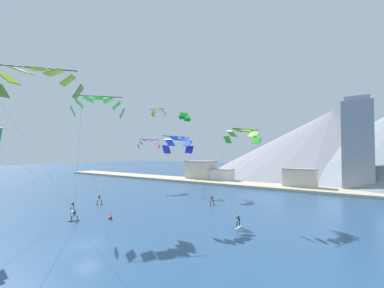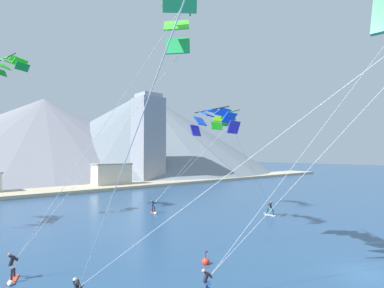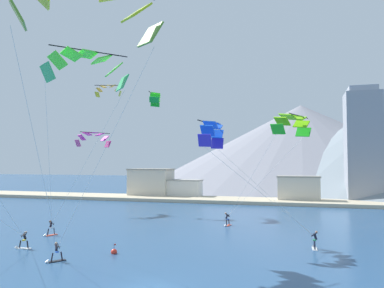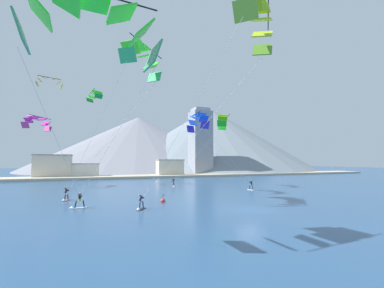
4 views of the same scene
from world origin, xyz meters
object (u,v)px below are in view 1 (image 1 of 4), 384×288
kitesurfer_mid_center (211,202)px  parafoil_kite_mid_center (243,134)px  parafoil_kite_near_trail (39,80)px  race_marker_buoy (110,218)px  parafoil_kite_distant_mid_solo (159,111)px  parafoil_kite_far_left (179,143)px  parafoil_kite_near_lead (98,105)px  parafoil_kite_distant_low_drift (185,116)px  kitesurfer_near_lead (98,201)px  kitesurfer_near_trail (73,218)px  kitesurfer_far_left (239,223)px  parafoil_kite_distant_high_outer (149,143)px  kitesurfer_far_right (72,208)px

kitesurfer_mid_center → parafoil_kite_mid_center: 15.53m
kitesurfer_mid_center → parafoil_kite_near_trail: size_ratio=0.10×
kitesurfer_mid_center → race_marker_buoy: kitesurfer_mid_center is taller
parafoil_kite_near_trail → parafoil_kite_distant_mid_solo: bearing=117.4°
parafoil_kite_near_trail → parafoil_kite_far_left: 20.40m
parafoil_kite_near_lead → parafoil_kite_mid_center: (18.38, 13.37, -4.59)m
parafoil_kite_near_trail → race_marker_buoy: bearing=111.2°
kitesurfer_mid_center → race_marker_buoy: (-7.05, -17.50, -0.40)m
parafoil_kite_mid_center → parafoil_kite_distant_low_drift: size_ratio=2.11×
parafoil_kite_mid_center → parafoil_kite_distant_low_drift: parafoil_kite_distant_low_drift is taller
parafoil_kite_near_lead → kitesurfer_near_lead: bearing=144.3°
parafoil_kite_near_trail → race_marker_buoy: parafoil_kite_near_trail is taller
kitesurfer_near_trail → parafoil_kite_mid_center: size_ratio=0.13×
parafoil_kite_near_lead → parafoil_kite_near_trail: parafoil_kite_near_lead is taller
kitesurfer_near_lead → parafoil_kite_far_left: parafoil_kite_far_left is taller
kitesurfer_far_left → parafoil_kite_distant_low_drift: parafoil_kite_distant_low_drift is taller
kitesurfer_near_trail → parafoil_kite_distant_high_outer: 35.01m
kitesurfer_near_trail → parafoil_kite_far_left: size_ratio=0.15×
kitesurfer_mid_center → parafoil_kite_distant_mid_solo: (-23.25, 10.53, 20.73)m
race_marker_buoy → kitesurfer_near_lead: bearing=153.3°
parafoil_kite_far_left → race_marker_buoy: 15.24m
kitesurfer_far_right → parafoil_kite_near_trail: bearing=-39.7°
kitesurfer_near_lead → race_marker_buoy: kitesurfer_near_lead is taller
kitesurfer_far_left → parafoil_kite_near_lead: size_ratio=0.11×
kitesurfer_mid_center → parafoil_kite_far_left: parafoil_kite_far_left is taller
race_marker_buoy → kitesurfer_mid_center: bearing=68.1°
kitesurfer_near_lead → parafoil_kite_distant_low_drift: 30.16m
parafoil_kite_far_left → parafoil_kite_mid_center: bearing=38.3°
parafoil_kite_near_trail → parafoil_kite_far_left: bearing=81.8°
kitesurfer_mid_center → parafoil_kite_distant_low_drift: size_ratio=0.30×
parafoil_kite_far_left → race_marker_buoy: (-7.64, -6.85, -11.27)m
kitesurfer_mid_center → kitesurfer_far_right: (-16.49, -18.14, -0.05)m
kitesurfer_mid_center → kitesurfer_far_right: 24.52m
kitesurfer_mid_center → parafoil_kite_near_lead: bearing=-119.1°
parafoil_kite_far_left → parafoil_kite_distant_low_drift: parafoil_kite_distant_low_drift is taller
kitesurfer_far_right → parafoil_kite_near_lead: 18.14m
kitesurfer_near_lead → parafoil_kite_distant_mid_solo: (-5.18, 22.48, 20.75)m
kitesurfer_near_trail → kitesurfer_far_right: size_ratio=0.93×
parafoil_kite_far_left → parafoil_kite_distant_high_outer: bearing=143.2°
parafoil_kite_far_left → parafoil_kite_distant_high_outer: parafoil_kite_distant_high_outer is taller
kitesurfer_far_right → race_marker_buoy: size_ratio=1.74×
kitesurfer_mid_center → parafoil_kite_far_left: 15.23m
parafoil_kite_distant_high_outer → parafoil_kite_distant_mid_solo: size_ratio=1.20×
parafoil_kite_distant_high_outer → race_marker_buoy: size_ratio=5.80×
parafoil_kite_distant_high_outer → parafoil_kite_distant_mid_solo: 9.16m
kitesurfer_far_right → parafoil_kite_distant_low_drift: parafoil_kite_distant_low_drift is taller
parafoil_kite_distant_high_outer → parafoil_kite_distant_low_drift: (10.09, 3.04, 6.91)m
kitesurfer_near_trail → kitesurfer_far_left: size_ratio=0.91×
parafoil_kite_far_left → parafoil_kite_distant_mid_solo: 33.37m
kitesurfer_far_right → parafoil_kite_distant_mid_solo: 36.05m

